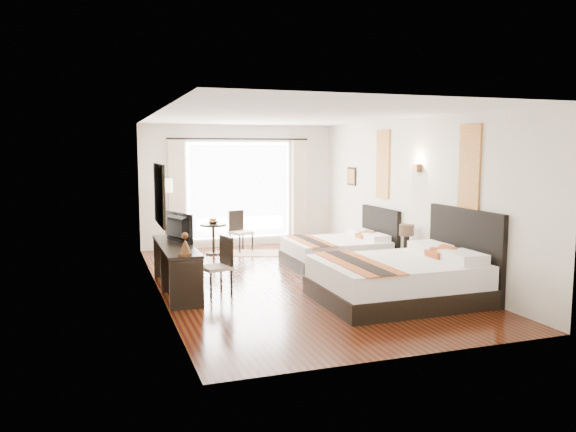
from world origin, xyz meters
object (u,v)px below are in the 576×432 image
object	(u,v)px
bed_far	(340,250)
side_table	(213,239)
bed_near	(403,278)
vase	(412,247)
desk_chair	(217,277)
fruit_bowl	(213,222)
television	(175,228)
console_desk	(176,268)
nightstand	(407,263)
table_lamp	(407,232)
window_chair	(241,239)
floor_lamp	(165,191)

from	to	relation	value
bed_far	side_table	bearing A→B (deg)	137.64
bed_near	vase	distance (m)	1.52
desk_chair	fruit_bowl	world-z (taller)	desk_chair
television	console_desk	bearing A→B (deg)	155.04
vase	nightstand	bearing A→B (deg)	85.77
table_lamp	vase	xyz separation A→B (m)	(-0.04, -0.26, -0.22)
console_desk	vase	bearing A→B (deg)	-6.35
bed_near	vase	bearing A→B (deg)	53.53
desk_chair	side_table	world-z (taller)	desk_chair
table_lamp	desk_chair	world-z (taller)	table_lamp
nightstand	side_table	bearing A→B (deg)	131.01
bed_near	bed_far	size ratio (longest dim) A/B	1.22
fruit_bowl	vase	bearing A→B (deg)	-50.75
nightstand	desk_chair	size ratio (longest dim) A/B	0.53
bed_far	table_lamp	distance (m)	1.52
bed_far	desk_chair	distance (m)	3.08
bed_far	side_table	world-z (taller)	bed_far
desk_chair	fruit_bowl	distance (m)	3.43
bed_near	fruit_bowl	distance (m)	5.03
side_table	window_chair	bearing A→B (deg)	13.01
nightstand	side_table	distance (m)	4.29
table_lamp	desk_chair	xyz separation A→B (m)	(-3.46, -0.17, -0.51)
bed_near	television	world-z (taller)	bed_near
bed_far	floor_lamp	xyz separation A→B (m)	(-3.09, 2.20, 1.09)
table_lamp	television	xyz separation A→B (m)	(-4.02, 0.41, 0.21)
table_lamp	vase	bearing A→B (deg)	-98.58
fruit_bowl	desk_chair	bearing A→B (deg)	-100.52
television	side_table	distance (m)	3.07
bed_near	floor_lamp	distance (m)	5.78
console_desk	table_lamp	bearing A→B (deg)	-2.68
side_table	floor_lamp	bearing A→B (deg)	164.66
bed_near	nightstand	size ratio (longest dim) A/B	5.00
console_desk	bed_far	bearing A→B (deg)	17.59
nightstand	table_lamp	size ratio (longest dim) A/B	1.14
nightstand	window_chair	distance (m)	4.02
bed_near	vase	world-z (taller)	bed_near
vase	desk_chair	xyz separation A→B (m)	(-3.42, 0.08, -0.29)
vase	console_desk	size ratio (longest dim) A/B	0.06
table_lamp	television	bearing A→B (deg)	174.13
vase	floor_lamp	size ratio (longest dim) A/B	0.08
fruit_bowl	window_chair	distance (m)	0.78
vase	television	size ratio (longest dim) A/B	0.16
table_lamp	side_table	xyz separation A→B (m)	(-2.84, 3.17, -0.46)
bed_far	vase	size ratio (longest dim) A/B	15.13
fruit_bowl	window_chair	size ratio (longest dim) A/B	0.26
vase	desk_chair	bearing A→B (deg)	178.64
bed_far	bed_near	bearing A→B (deg)	-94.41
fruit_bowl	window_chair	world-z (taller)	window_chair
bed_near	table_lamp	size ratio (longest dim) A/B	5.70
nightstand	side_table	world-z (taller)	side_table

